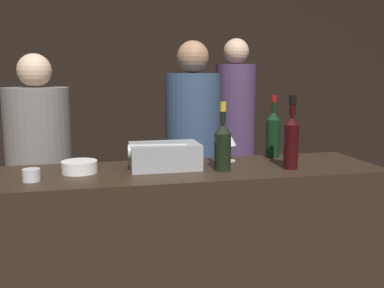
{
  "coord_description": "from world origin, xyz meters",
  "views": [
    {
      "loc": [
        -0.46,
        -1.75,
        1.49
      ],
      "look_at": [
        0.0,
        0.3,
        1.15
      ],
      "focal_mm": 40.0,
      "sensor_mm": 36.0,
      "label": 1
    }
  ],
  "objects_px": {
    "bowl_white": "(79,166)",
    "person_blond_tee": "(40,169)",
    "ice_bin_with_bottles": "(163,155)",
    "person_in_hoodie": "(193,155)",
    "wine_glass": "(229,140)",
    "champagne_bottle": "(223,144)",
    "person_grey_polo": "(235,133)",
    "candle_votive": "(31,175)",
    "red_wine_bottle_black_foil": "(291,138)",
    "red_wine_bottle_burgundy": "(273,132)"
  },
  "relations": [
    {
      "from": "wine_glass",
      "to": "champagne_bottle",
      "type": "distance_m",
      "value": 0.23
    },
    {
      "from": "red_wine_bottle_burgundy",
      "to": "person_grey_polo",
      "type": "height_order",
      "value": "person_grey_polo"
    },
    {
      "from": "red_wine_bottle_burgundy",
      "to": "person_in_hoodie",
      "type": "height_order",
      "value": "person_in_hoodie"
    },
    {
      "from": "wine_glass",
      "to": "red_wine_bottle_burgundy",
      "type": "xyz_separation_m",
      "value": [
        0.28,
        0.06,
        0.02
      ]
    },
    {
      "from": "candle_votive",
      "to": "bowl_white",
      "type": "bearing_deg",
      "value": 31.99
    },
    {
      "from": "candle_votive",
      "to": "red_wine_bottle_burgundy",
      "type": "xyz_separation_m",
      "value": [
        1.25,
        0.29,
        0.11
      ]
    },
    {
      "from": "candle_votive",
      "to": "red_wine_bottle_black_foil",
      "type": "distance_m",
      "value": 1.22
    },
    {
      "from": "candle_votive",
      "to": "person_grey_polo",
      "type": "xyz_separation_m",
      "value": [
        1.42,
        1.48,
        -0.05
      ]
    },
    {
      "from": "wine_glass",
      "to": "red_wine_bottle_black_foil",
      "type": "distance_m",
      "value": 0.35
    },
    {
      "from": "person_in_hoodie",
      "to": "person_blond_tee",
      "type": "relative_size",
      "value": 1.05
    },
    {
      "from": "wine_glass",
      "to": "champagne_bottle",
      "type": "height_order",
      "value": "champagne_bottle"
    },
    {
      "from": "bowl_white",
      "to": "person_blond_tee",
      "type": "relative_size",
      "value": 0.1
    },
    {
      "from": "ice_bin_with_bottles",
      "to": "red_wine_bottle_black_foil",
      "type": "bearing_deg",
      "value": -12.89
    },
    {
      "from": "person_grey_polo",
      "to": "red_wine_bottle_black_foil",
      "type": "bearing_deg",
      "value": -86.32
    },
    {
      "from": "bowl_white",
      "to": "ice_bin_with_bottles",
      "type": "bearing_deg",
      "value": 0.41
    },
    {
      "from": "bowl_white",
      "to": "wine_glass",
      "type": "bearing_deg",
      "value": 8.03
    },
    {
      "from": "candle_votive",
      "to": "champagne_bottle",
      "type": "height_order",
      "value": "champagne_bottle"
    },
    {
      "from": "champagne_bottle",
      "to": "person_blond_tee",
      "type": "xyz_separation_m",
      "value": [
        -0.96,
        0.89,
        -0.27
      ]
    },
    {
      "from": "bowl_white",
      "to": "wine_glass",
      "type": "relative_size",
      "value": 1.07
    },
    {
      "from": "candle_votive",
      "to": "red_wine_bottle_black_foil",
      "type": "relative_size",
      "value": 0.21
    },
    {
      "from": "ice_bin_with_bottles",
      "to": "bowl_white",
      "type": "bearing_deg",
      "value": -179.59
    },
    {
      "from": "bowl_white",
      "to": "person_in_hoodie",
      "type": "bearing_deg",
      "value": 45.11
    },
    {
      "from": "person_blond_tee",
      "to": "person_grey_polo",
      "type": "relative_size",
      "value": 0.91
    },
    {
      "from": "candle_votive",
      "to": "person_grey_polo",
      "type": "bearing_deg",
      "value": 46.19
    },
    {
      "from": "champagne_bottle",
      "to": "person_grey_polo",
      "type": "bearing_deg",
      "value": 69.5
    },
    {
      "from": "bowl_white",
      "to": "champagne_bottle",
      "type": "distance_m",
      "value": 0.69
    },
    {
      "from": "champagne_bottle",
      "to": "person_grey_polo",
      "type": "distance_m",
      "value": 1.56
    },
    {
      "from": "red_wine_bottle_black_foil",
      "to": "person_grey_polo",
      "type": "bearing_deg",
      "value": 82.17
    },
    {
      "from": "champagne_bottle",
      "to": "person_blond_tee",
      "type": "relative_size",
      "value": 0.21
    },
    {
      "from": "wine_glass",
      "to": "champagne_bottle",
      "type": "relative_size",
      "value": 0.47
    },
    {
      "from": "bowl_white",
      "to": "candle_votive",
      "type": "xyz_separation_m",
      "value": [
        -0.2,
        -0.12,
        -0.0
      ]
    },
    {
      "from": "wine_glass",
      "to": "champagne_bottle",
      "type": "bearing_deg",
      "value": -115.22
    },
    {
      "from": "ice_bin_with_bottles",
      "to": "wine_glass",
      "type": "bearing_deg",
      "value": 15.97
    },
    {
      "from": "candle_votive",
      "to": "person_blond_tee",
      "type": "distance_m",
      "value": 0.93
    },
    {
      "from": "person_blond_tee",
      "to": "person_grey_polo",
      "type": "height_order",
      "value": "person_grey_polo"
    },
    {
      "from": "person_grey_polo",
      "to": "person_blond_tee",
      "type": "bearing_deg",
      "value": -147.78
    },
    {
      "from": "red_wine_bottle_black_foil",
      "to": "person_blond_tee",
      "type": "xyz_separation_m",
      "value": [
        -1.3,
        0.93,
        -0.29
      ]
    },
    {
      "from": "person_blond_tee",
      "to": "person_grey_polo",
      "type": "bearing_deg",
      "value": 56.08
    },
    {
      "from": "red_wine_bottle_burgundy",
      "to": "person_grey_polo",
      "type": "distance_m",
      "value": 1.21
    },
    {
      "from": "bowl_white",
      "to": "champagne_bottle",
      "type": "xyz_separation_m",
      "value": [
        0.68,
        -0.1,
        0.1
      ]
    },
    {
      "from": "wine_glass",
      "to": "red_wine_bottle_burgundy",
      "type": "relative_size",
      "value": 0.45
    },
    {
      "from": "person_grey_polo",
      "to": "ice_bin_with_bottles",
      "type": "bearing_deg",
      "value": -109.65
    },
    {
      "from": "candle_votive",
      "to": "red_wine_bottle_black_foil",
      "type": "bearing_deg",
      "value": -0.61
    },
    {
      "from": "ice_bin_with_bottles",
      "to": "bowl_white",
      "type": "height_order",
      "value": "ice_bin_with_bottles"
    },
    {
      "from": "bowl_white",
      "to": "red_wine_bottle_burgundy",
      "type": "distance_m",
      "value": 1.07
    },
    {
      "from": "person_in_hoodie",
      "to": "red_wine_bottle_black_foil",
      "type": "bearing_deg",
      "value": -162.15
    },
    {
      "from": "ice_bin_with_bottles",
      "to": "person_in_hoodie",
      "type": "xyz_separation_m",
      "value": [
        0.31,
        0.71,
        -0.15
      ]
    },
    {
      "from": "wine_glass",
      "to": "person_blond_tee",
      "type": "relative_size",
      "value": 0.1
    },
    {
      "from": "red_wine_bottle_black_foil",
      "to": "champagne_bottle",
      "type": "bearing_deg",
      "value": 173.5
    },
    {
      "from": "ice_bin_with_bottles",
      "to": "person_in_hoodie",
      "type": "height_order",
      "value": "person_in_hoodie"
    }
  ]
}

